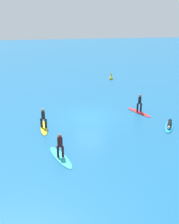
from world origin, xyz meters
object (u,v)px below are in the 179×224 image
(surfer_on_teal_board, at_px, (60,152))
(surfer_on_red_board, at_px, (139,108))
(surfer_on_blue_board, at_px, (169,125))
(marker_buoy, at_px, (111,78))
(surfer_on_yellow_board, at_px, (44,124))

(surfer_on_teal_board, distance_m, surfer_on_red_board, 10.56)
(surfer_on_teal_board, height_order, surfer_on_red_board, surfer_on_red_board)
(surfer_on_teal_board, xyz_separation_m, surfer_on_blue_board, (9.24, 3.68, -0.32))
(marker_buoy, bearing_deg, surfer_on_blue_board, -85.04)
(surfer_on_yellow_board, bearing_deg, marker_buoy, -34.04)
(surfer_on_blue_board, xyz_separation_m, marker_buoy, (-1.39, 16.00, 0.02))
(surfer_on_yellow_board, relative_size, surfer_on_blue_board, 1.08)
(surfer_on_yellow_board, relative_size, surfer_on_red_board, 0.99)
(surfer_on_blue_board, bearing_deg, surfer_on_yellow_board, -68.83)
(surfer_on_red_board, distance_m, surfer_on_blue_board, 3.83)
(surfer_on_teal_board, relative_size, surfer_on_yellow_board, 1.11)
(surfer_on_blue_board, bearing_deg, surfer_on_red_board, -129.08)
(surfer_on_teal_board, bearing_deg, surfer_on_yellow_board, -8.25)
(surfer_on_teal_board, height_order, marker_buoy, surfer_on_teal_board)
(surfer_on_yellow_board, bearing_deg, surfer_on_blue_board, -99.46)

